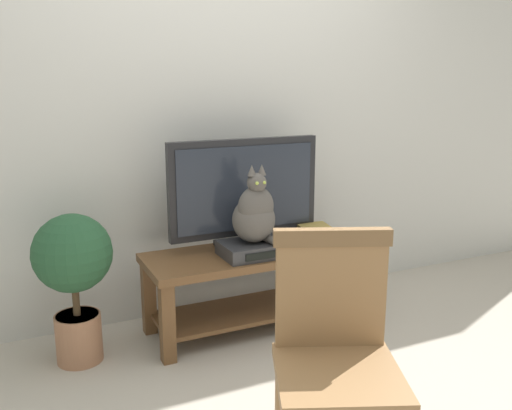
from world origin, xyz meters
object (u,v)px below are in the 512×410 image
Objects in this scene: tv_stand at (252,275)px; book_stack at (313,233)px; tv at (245,191)px; media_box at (254,249)px; potted_plant at (74,270)px; cat at (255,214)px; wooden_chair at (335,345)px.

book_stack is at bearing 3.19° from tv_stand.
tv is 3.56× the size of book_stack.
media_box is at bearing -167.10° from book_stack.
book_stack is at bearing -0.05° from potted_plant.
tv_stand is 2.81× the size of cat.
tv_stand is at bearing -90.01° from tv.
cat is at bearing -165.64° from book_stack.
cat is at bearing -105.85° from tv_stand.
tv_stand is 0.46m from book_stack.
media_box is at bearing -98.41° from tv.
book_stack is (0.42, 0.02, 0.19)m from tv_stand.
wooden_chair is at bearing -101.76° from media_box.
wooden_chair is 1.47m from potted_plant.
wooden_chair is 3.65× the size of book_stack.
book_stack is (0.69, 1.30, -0.02)m from wooden_chair.
tv reaches higher than potted_plant.
potted_plant is at bearing 118.18° from wooden_chair.
tv_stand is 1.36× the size of tv.
wooden_chair is at bearing -118.07° from book_stack.
potted_plant reaches higher than tv_stand.
potted_plant is (-0.95, 0.10, -0.01)m from media_box.
book_stack is (0.42, -0.08, -0.28)m from tv.
tv_stand is 0.99m from potted_plant.
book_stack is at bearing -10.74° from tv.
cat reaches higher than tv_stand.
wooden_chair is at bearing -61.82° from potted_plant.
tv_stand is 4.84× the size of book_stack.
potted_plant is (-0.97, 0.02, 0.17)m from tv_stand.
tv_stand is 3.39× the size of media_box.
book_stack is (0.44, 0.11, -0.19)m from cat.
tv_stand is 0.40m from cat.
media_box is 0.45m from book_stack.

